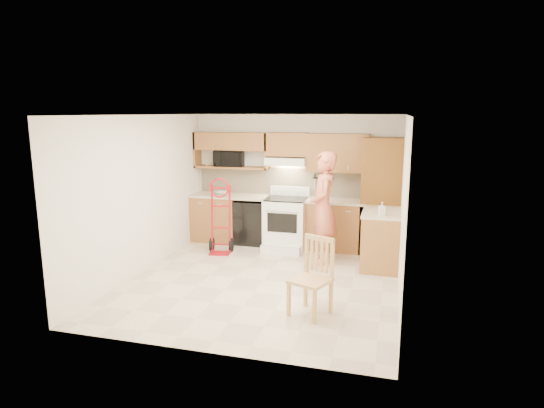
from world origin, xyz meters
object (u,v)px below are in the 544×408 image
at_px(microwave, 229,158).
at_px(range, 285,219).
at_px(person, 323,208).
at_px(dining_chair, 310,278).
at_px(hand_truck, 220,220).

xyz_separation_m(microwave, range, (1.23, -0.35, -1.08)).
height_order(range, person, person).
height_order(microwave, dining_chair, microwave).
xyz_separation_m(person, dining_chair, (0.18, -2.15, -0.46)).
bearing_deg(hand_truck, person, -11.70).
relative_size(range, dining_chair, 1.14).
relative_size(microwave, dining_chair, 0.57).
distance_m(hand_truck, dining_chair, 3.02).
relative_size(hand_truck, dining_chair, 1.25).
bearing_deg(range, dining_chair, -70.44).
bearing_deg(range, person, -37.38).
distance_m(microwave, person, 2.35).
distance_m(microwave, range, 1.67).
bearing_deg(microwave, hand_truck, -88.97).
bearing_deg(dining_chair, range, 132.15).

